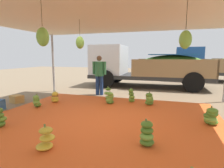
# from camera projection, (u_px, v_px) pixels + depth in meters

# --- Properties ---
(ground_plane) EXTENTS (40.00, 40.00, 0.00)m
(ground_plane) POSITION_uv_depth(u_px,v_px,m) (126.00, 97.00, 7.96)
(ground_plane) COLOR #7F6B51
(tarp_orange) EXTENTS (6.48, 5.59, 0.01)m
(tarp_orange) POSITION_uv_depth(u_px,v_px,m) (101.00, 120.00, 5.13)
(tarp_orange) COLOR #E05B23
(tarp_orange) RESTS_ON ground
(tent_canopy) EXTENTS (8.00, 7.00, 2.86)m
(tent_canopy) POSITION_uv_depth(u_px,v_px,m) (99.00, 15.00, 4.63)
(tent_canopy) COLOR #9EA0A5
(tent_canopy) RESTS_ON ground
(banana_bunch_0) EXTENTS (0.37, 0.37, 0.44)m
(banana_bunch_0) POSITION_uv_depth(u_px,v_px,m) (55.00, 97.00, 7.03)
(banana_bunch_0) COLOR gold
(banana_bunch_0) RESTS_ON tarp_orange
(banana_bunch_1) EXTENTS (0.31, 0.31, 0.47)m
(banana_bunch_1) POSITION_uv_depth(u_px,v_px,m) (37.00, 101.00, 6.35)
(banana_bunch_1) COLOR #477523
(banana_bunch_1) RESTS_ON tarp_orange
(banana_bunch_2) EXTENTS (0.47, 0.48, 0.49)m
(banana_bunch_2) POSITION_uv_depth(u_px,v_px,m) (211.00, 117.00, 4.71)
(banana_bunch_2) COLOR #518428
(banana_bunch_2) RESTS_ON tarp_orange
(banana_bunch_4) EXTENTS (0.43, 0.43, 0.49)m
(banana_bunch_4) POSITION_uv_depth(u_px,v_px,m) (46.00, 139.00, 3.46)
(banana_bunch_4) COLOR gold
(banana_bunch_4) RESTS_ON tarp_orange
(banana_bunch_5) EXTENTS (0.38, 0.38, 0.53)m
(banana_bunch_5) POSITION_uv_depth(u_px,v_px,m) (0.00, 118.00, 4.58)
(banana_bunch_5) COLOR #477523
(banana_bunch_5) RESTS_ON tarp_orange
(banana_bunch_6) EXTENTS (0.39, 0.39, 0.48)m
(banana_bunch_6) POSITION_uv_depth(u_px,v_px,m) (110.00, 98.00, 6.80)
(banana_bunch_6) COLOR #477523
(banana_bunch_6) RESTS_ON tarp_orange
(banana_bunch_7) EXTENTS (0.32, 0.30, 0.56)m
(banana_bunch_7) POSITION_uv_depth(u_px,v_px,m) (131.00, 96.00, 7.03)
(banana_bunch_7) COLOR #60932D
(banana_bunch_7) RESTS_ON tarp_orange
(banana_bunch_8) EXTENTS (0.36, 0.37, 0.54)m
(banana_bunch_8) POSITION_uv_depth(u_px,v_px,m) (147.00, 134.00, 3.60)
(banana_bunch_8) COLOR #477523
(banana_bunch_8) RESTS_ON tarp_orange
(banana_bunch_9) EXTENTS (0.38, 0.40, 0.49)m
(banana_bunch_9) POSITION_uv_depth(u_px,v_px,m) (149.00, 99.00, 6.61)
(banana_bunch_9) COLOR #518428
(banana_bunch_9) RESTS_ON tarp_orange
(banana_bunch_10) EXTENTS (0.42, 0.41, 0.52)m
(banana_bunch_10) POSITION_uv_depth(u_px,v_px,m) (108.00, 94.00, 7.61)
(banana_bunch_10) COLOR #75A83D
(banana_bunch_10) RESTS_ON tarp_orange
(cargo_truck_main) EXTENTS (6.72, 2.63, 2.40)m
(cargo_truck_main) POSITION_uv_depth(u_px,v_px,m) (145.00, 66.00, 10.70)
(cargo_truck_main) COLOR #2D2D2D
(cargo_truck_main) RESTS_ON ground
(cargo_truck_far) EXTENTS (6.63, 3.00, 2.40)m
(cargo_truck_far) POSITION_uv_depth(u_px,v_px,m) (222.00, 64.00, 12.93)
(cargo_truck_far) COLOR #2D2D2D
(cargo_truck_far) RESTS_ON ground
(worker_1) EXTENTS (0.65, 0.40, 1.78)m
(worker_1) POSITION_uv_depth(u_px,v_px,m) (99.00, 72.00, 8.34)
(worker_1) COLOR navy
(worker_1) RESTS_ON ground
(crate_1) EXTENTS (0.52, 0.49, 0.28)m
(crate_1) POSITION_uv_depth(u_px,v_px,m) (17.00, 99.00, 7.03)
(crate_1) COLOR #B78947
(crate_1) RESTS_ON ground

